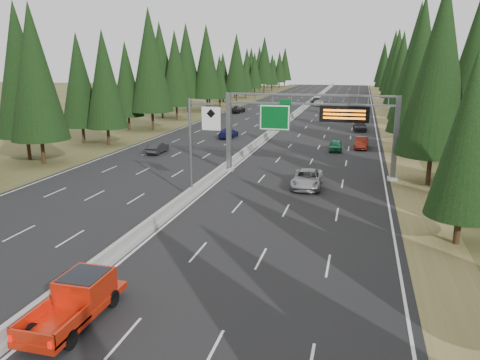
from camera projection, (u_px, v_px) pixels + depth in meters
The scene contains 19 objects.
road at pixel (291, 119), 89.80m from camera, with size 32.00×260.00×0.08m, color black.
shoulder_right at pixel (387, 122), 85.50m from camera, with size 3.60×260.00×0.06m, color olive.
shoulder_left at pixel (203, 116), 94.10m from camera, with size 3.60×260.00×0.06m, color #41411E.
median_barrier at pixel (291, 117), 89.71m from camera, with size 0.70×260.00×0.85m.
sign_gantry at pixel (316, 122), 44.03m from camera, with size 16.75×0.98×7.80m.
hov_sign_pole at pixel (197, 142), 36.87m from camera, with size 2.80×0.50×8.00m.
tree_row_right at pixel (422, 70), 74.03m from camera, with size 12.28×243.24×18.72m.
tree_row_left at pixel (157, 69), 81.03m from camera, with size 11.67×245.62×18.90m.
silver_minivan at pixel (307, 179), 41.10m from camera, with size 2.52×5.46×1.52m, color #98989C.
red_pickup at pixel (80, 296), 20.14m from camera, with size 2.00×5.60×1.83m.
car_ahead_green at pixel (336, 145), 57.69m from camera, with size 1.55×3.85×1.31m, color #16633D.
car_ahead_dkred at pixel (362, 143), 59.13m from camera, with size 1.54×4.41×1.45m, color #62180E.
car_ahead_dkgrey at pixel (360, 126), 74.17m from camera, with size 1.97×4.85×1.41m, color black.
car_ahead_white at pixel (318, 103), 114.89m from camera, with size 2.21×4.79×1.33m, color white.
car_ahead_far at pixel (316, 100), 120.66m from camera, with size 1.89×4.70×1.60m, color black.
car_onc_near at pixel (157, 148), 56.11m from camera, with size 1.41×4.04×1.33m, color #232326.
car_onc_blue at pixel (228, 133), 67.36m from camera, with size 1.94×4.77×1.38m, color navy.
car_onc_white at pixel (279, 117), 85.57m from camera, with size 1.63×4.05×1.38m, color silver.
car_onc_far at pixel (237, 109), 99.58m from camera, with size 2.50×5.43×1.51m, color black.
Camera 1 is at (12.96, -9.51, 10.96)m, focal length 35.00 mm.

